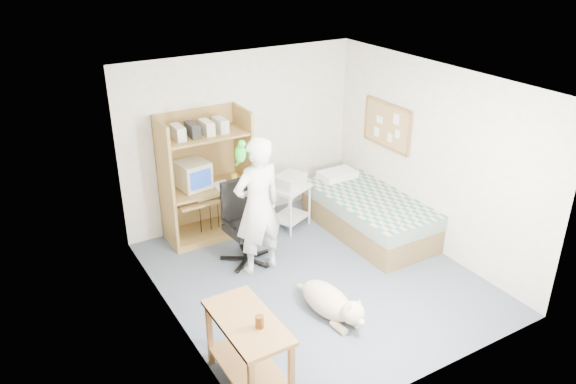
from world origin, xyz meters
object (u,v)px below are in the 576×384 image
at_px(office_chair, 244,233).
at_px(person, 258,206).
at_px(bed, 368,214).
at_px(dog, 331,302).
at_px(computer_hutch, 206,181).
at_px(side_desk, 248,342).
at_px(printer_cart, 290,200).

distance_m(office_chair, person, 0.60).
distance_m(bed, dog, 2.09).
bearing_deg(computer_hutch, person, -81.26).
relative_size(bed, person, 1.12).
bearing_deg(person, office_chair, -84.65).
bearing_deg(side_desk, computer_hutch, 73.86).
bearing_deg(dog, person, 94.38).
relative_size(office_chair, person, 0.60).
distance_m(computer_hutch, person, 1.22).
distance_m(bed, side_desk, 3.39).
bearing_deg(bed, dog, -139.48).
height_order(side_desk, printer_cart, side_desk).
height_order(computer_hutch, person, computer_hutch).
distance_m(bed, printer_cart, 1.14).
relative_size(computer_hutch, printer_cart, 2.68).
relative_size(office_chair, dog, 0.95).
bearing_deg(dog, office_chair, 94.33).
relative_size(bed, printer_cart, 3.01).
xyz_separation_m(bed, person, (-1.82, -0.08, 0.61)).
bearing_deg(printer_cart, dog, -132.39).
bearing_deg(bed, printer_cart, 141.71).
distance_m(computer_hutch, dog, 2.59).
bearing_deg(dog, printer_cart, 65.45).
relative_size(computer_hutch, bed, 0.89).
xyz_separation_m(bed, office_chair, (-1.87, 0.23, 0.10)).
distance_m(computer_hutch, bed, 2.35).
bearing_deg(dog, side_desk, -165.88).
distance_m(computer_hutch, office_chair, 1.00).
bearing_deg(side_desk, dog, 20.07).
relative_size(bed, dog, 1.78).
bearing_deg(side_desk, printer_cart, 52.13).
bearing_deg(computer_hutch, dog, -80.44).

